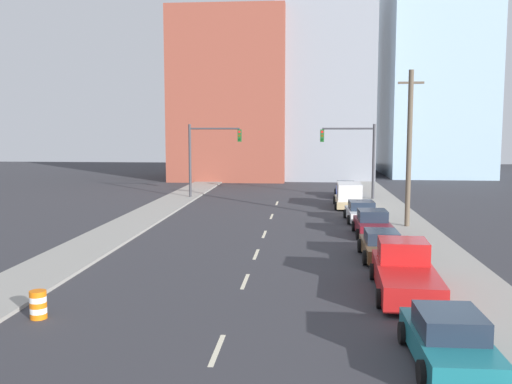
{
  "coord_description": "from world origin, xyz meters",
  "views": [
    {
      "loc": [
        2.52,
        -6.26,
        6.33
      ],
      "look_at": [
        -0.8,
        30.88,
        2.2
      ],
      "focal_mm": 40.0,
      "sensor_mm": 36.0,
      "label": 1
    }
  ],
  "objects": [
    {
      "name": "sedan_teal",
      "position": [
        6.39,
        8.95,
        0.67
      ],
      "size": [
        2.2,
        4.54,
        1.47
      ],
      "rotation": [
        0.0,
        0.0,
        0.01
      ],
      "color": "#196B75",
      "rests_on": "ground"
    },
    {
      "name": "lane_stripe_at_35m",
      "position": [
        0.0,
        34.66,
        0.0
      ],
      "size": [
        0.16,
        2.4,
        0.01
      ],
      "primitive_type": "cube",
      "color": "beige",
      "rests_on": "ground"
    },
    {
      "name": "traffic_barrel",
      "position": [
        -6.41,
        11.57,
        0.47
      ],
      "size": [
        0.56,
        0.56,
        0.95
      ],
      "color": "orange",
      "rests_on": "ground"
    },
    {
      "name": "sidewalk_right",
      "position": [
        9.04,
        48.83,
        0.07
      ],
      "size": [
        3.22,
        97.66,
        0.14
      ],
      "color": "gray",
      "rests_on": "ground"
    },
    {
      "name": "building_glass_right",
      "position": [
        19.67,
        75.85,
        18.46
      ],
      "size": [
        13.0,
        20.0,
        36.91
      ],
      "color": "#99B7CC",
      "rests_on": "ground"
    },
    {
      "name": "traffic_signal_right",
      "position": [
        7.08,
        44.91,
        4.4
      ],
      "size": [
        4.85,
        0.35,
        6.77
      ],
      "color": "#38383D",
      "rests_on": "ground"
    },
    {
      "name": "utility_pole_right_mid",
      "position": [
        8.95,
        30.52,
        5.13
      ],
      "size": [
        1.6,
        0.32,
        10.0
      ],
      "color": "brown",
      "rests_on": "ground"
    },
    {
      "name": "lane_stripe_at_28m",
      "position": [
        0.0,
        27.58,
        0.0
      ],
      "size": [
        0.16,
        2.4,
        0.01
      ],
      "primitive_type": "cube",
      "color": "beige",
      "rests_on": "ground"
    },
    {
      "name": "box_truck_tan",
      "position": [
        5.94,
        40.06,
        0.95
      ],
      "size": [
        2.46,
        5.88,
        1.99
      ],
      "rotation": [
        0.0,
        0.0,
        -0.02
      ],
      "color": "tan",
      "rests_on": "ground"
    },
    {
      "name": "building_office_center",
      "position": [
        4.61,
        71.85,
        12.58
      ],
      "size": [
        12.0,
        20.0,
        25.17
      ],
      "color": "gray",
      "rests_on": "ground"
    },
    {
      "name": "traffic_signal_left",
      "position": [
        -6.78,
        44.91,
        4.4
      ],
      "size": [
        4.85,
        0.35,
        6.77
      ],
      "color": "#38383D",
      "rests_on": "ground"
    },
    {
      "name": "sidewalk_left",
      "position": [
        -9.04,
        48.83,
        0.07
      ],
      "size": [
        3.22,
        97.66,
        0.14
      ],
      "color": "gray",
      "rests_on": "ground"
    },
    {
      "name": "sedan_blue",
      "position": [
        6.17,
        47.16,
        0.66
      ],
      "size": [
        2.26,
        4.81,
        1.46
      ],
      "rotation": [
        0.0,
        0.0,
        -0.04
      ],
      "color": "navy",
      "rests_on": "ground"
    },
    {
      "name": "building_brick_left",
      "position": [
        -7.12,
        67.85,
        10.36
      ],
      "size": [
        14.0,
        16.0,
        20.73
      ],
      "color": "brown",
      "rests_on": "ground"
    },
    {
      "name": "lane_stripe_at_9m",
      "position": [
        0.0,
        9.38,
        0.0
      ],
      "size": [
        0.16,
        2.4,
        0.01
      ],
      "primitive_type": "cube",
      "color": "beige",
      "rests_on": "ground"
    },
    {
      "name": "lane_stripe_at_22m",
      "position": [
        0.0,
        22.02,
        0.0
      ],
      "size": [
        0.16,
        2.4,
        0.01
      ],
      "primitive_type": "cube",
      "color": "beige",
      "rests_on": "ground"
    },
    {
      "name": "sedan_maroon",
      "position": [
        6.45,
        27.79,
        0.69
      ],
      "size": [
        2.19,
        4.33,
        1.54
      ],
      "rotation": [
        0.0,
        0.0,
        0.01
      ],
      "color": "maroon",
      "rests_on": "ground"
    },
    {
      "name": "pickup_truck_red",
      "position": [
        6.35,
        15.8,
        0.79
      ],
      "size": [
        2.65,
        6.33,
        1.93
      ],
      "rotation": [
        0.0,
        0.0,
        -0.05
      ],
      "color": "red",
      "rests_on": "ground"
    },
    {
      "name": "sedan_brown",
      "position": [
        6.2,
        21.58,
        0.65
      ],
      "size": [
        2.06,
        4.51,
        1.4
      ],
      "rotation": [
        0.0,
        0.0,
        -0.0
      ],
      "color": "brown",
      "rests_on": "ground"
    },
    {
      "name": "lane_stripe_at_42m",
      "position": [
        0.0,
        42.09,
        0.0
      ],
      "size": [
        0.16,
        2.4,
        0.01
      ],
      "primitive_type": "cube",
      "color": "beige",
      "rests_on": "ground"
    },
    {
      "name": "lane_stripe_at_17m",
      "position": [
        0.0,
        16.83,
        0.0
      ],
      "size": [
        0.16,
        2.4,
        0.01
      ],
      "primitive_type": "cube",
      "color": "beige",
      "rests_on": "ground"
    },
    {
      "name": "sedan_white",
      "position": [
        6.3,
        33.09,
        0.64
      ],
      "size": [
        2.26,
        4.48,
        1.4
      ],
      "rotation": [
        0.0,
        0.0,
        0.03
      ],
      "color": "silver",
      "rests_on": "ground"
    }
  ]
}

